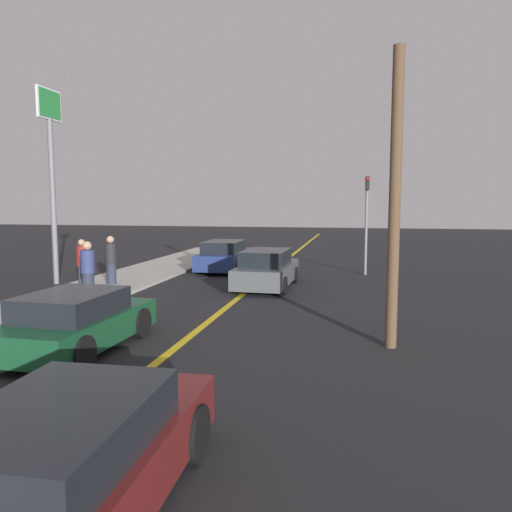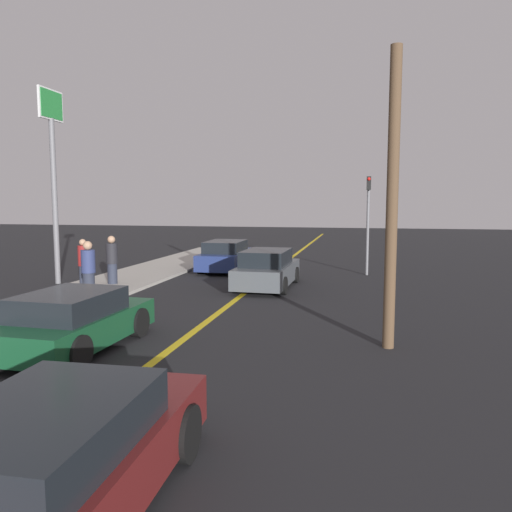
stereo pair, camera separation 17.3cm
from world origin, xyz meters
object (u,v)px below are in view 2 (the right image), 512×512
(traffic_light, at_px, (368,215))
(roadside_sign, at_px, (53,151))
(car_near_right_lane, at_px, (57,462))
(pedestrian_mid_group, at_px, (88,269))
(car_parked_left_lot, at_px, (227,256))
(car_ahead_center, at_px, (74,321))
(car_far_distant, at_px, (267,270))
(pedestrian_by_sign, at_px, (112,260))
(utility_pole, at_px, (392,201))
(pedestrian_far_standing, at_px, (83,263))

(traffic_light, distance_m, roadside_sign, 12.59)
(car_near_right_lane, xyz_separation_m, traffic_light, (2.94, 17.35, 1.91))
(pedestrian_mid_group, bearing_deg, car_near_right_lane, -60.68)
(car_near_right_lane, height_order, car_parked_left_lot, car_parked_left_lot)
(car_ahead_center, xyz_separation_m, car_parked_left_lot, (-0.21, 12.48, 0.04))
(car_near_right_lane, height_order, car_far_distant, car_far_distant)
(car_far_distant, xyz_separation_m, roadside_sign, (-7.90, -0.80, 4.30))
(pedestrian_by_sign, xyz_separation_m, utility_pole, (9.48, -5.81, 2.12))
(utility_pole, bearing_deg, car_far_distant, 120.08)
(pedestrian_far_standing, bearing_deg, pedestrian_mid_group, -54.15)
(pedestrian_by_sign, bearing_deg, utility_pole, -31.49)
(car_far_distant, xyz_separation_m, utility_pole, (3.93, -6.78, 2.44))
(car_parked_left_lot, bearing_deg, utility_pole, -60.00)
(pedestrian_by_sign, xyz_separation_m, roadside_sign, (-2.34, 0.17, 3.98))
(car_ahead_center, relative_size, pedestrian_mid_group, 2.23)
(car_parked_left_lot, bearing_deg, pedestrian_mid_group, -109.82)
(car_ahead_center, xyz_separation_m, pedestrian_far_standing, (-3.83, 6.69, 0.33))
(pedestrian_far_standing, bearing_deg, car_parked_left_lot, 57.94)
(car_ahead_center, relative_size, roadside_sign, 0.54)
(pedestrian_by_sign, height_order, utility_pole, utility_pole)
(pedestrian_mid_group, height_order, pedestrian_far_standing, pedestrian_mid_group)
(car_far_distant, bearing_deg, pedestrian_by_sign, -168.90)
(car_near_right_lane, distance_m, traffic_light, 17.70)
(car_near_right_lane, relative_size, pedestrian_far_standing, 2.48)
(car_near_right_lane, bearing_deg, car_ahead_center, 119.23)
(pedestrian_mid_group, height_order, traffic_light, traffic_light)
(car_near_right_lane, distance_m, car_ahead_center, 5.93)
(car_parked_left_lot, bearing_deg, pedestrian_by_sign, -120.59)
(pedestrian_by_sign, distance_m, utility_pole, 11.32)
(car_near_right_lane, distance_m, pedestrian_by_sign, 13.90)
(car_ahead_center, distance_m, pedestrian_far_standing, 7.72)
(car_ahead_center, height_order, pedestrian_mid_group, pedestrian_mid_group)
(pedestrian_mid_group, relative_size, pedestrian_far_standing, 1.04)
(pedestrian_by_sign, height_order, roadside_sign, roadside_sign)
(pedestrian_mid_group, xyz_separation_m, utility_pole, (9.09, -3.56, 2.13))
(roadside_sign, bearing_deg, car_far_distant, 5.79)
(car_near_right_lane, bearing_deg, pedestrian_mid_group, 117.72)
(car_ahead_center, bearing_deg, roadside_sign, 127.35)
(traffic_light, bearing_deg, car_ahead_center, -116.04)
(car_parked_left_lot, xyz_separation_m, traffic_light, (6.19, -0.23, 1.88))
(car_far_distant, height_order, pedestrian_mid_group, pedestrian_mid_group)
(pedestrian_far_standing, relative_size, utility_pole, 0.27)
(utility_pole, bearing_deg, traffic_light, 92.18)
(car_far_distant, relative_size, pedestrian_mid_group, 2.39)
(car_near_right_lane, relative_size, car_parked_left_lot, 0.95)
(car_parked_left_lot, distance_m, traffic_light, 6.47)
(pedestrian_far_standing, bearing_deg, roadside_sign, 152.16)
(pedestrian_mid_group, bearing_deg, pedestrian_by_sign, 99.98)
(car_far_distant, height_order, pedestrian_by_sign, pedestrian_by_sign)
(pedestrian_mid_group, relative_size, utility_pole, 0.28)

